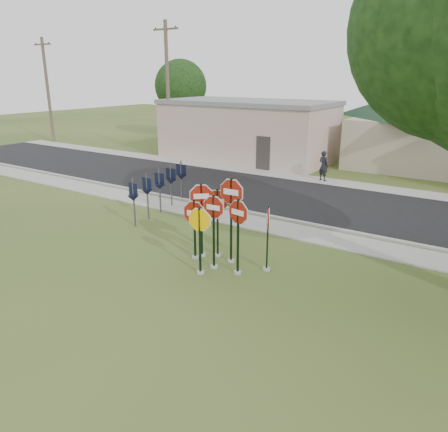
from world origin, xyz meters
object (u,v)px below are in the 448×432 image
Objects in this scene: utility_pole_near at (168,89)px; pedestrian at (323,166)px; stop_sign_left at (195,222)px; stop_sign_yellow at (200,233)px; stop_sign_center at (214,222)px.

utility_pole_near is 5.52× the size of pedestrian.
pedestrian is at bearing 92.89° from stop_sign_left.
stop_sign_left is 0.23× the size of utility_pole_near.
stop_sign_yellow is 13.97m from pedestrian.
stop_sign_center is 0.63m from stop_sign_yellow.
stop_sign_center is 13.40m from pedestrian.
stop_sign_yellow is (-0.10, -0.59, -0.19)m from stop_sign_center.
stop_sign_left is 1.26× the size of pedestrian.
stop_sign_left is 19.41m from utility_pole_near.
utility_pole_near is at bearing 134.59° from stop_sign_center.
utility_pole_near reaches higher than stop_sign_left.
utility_pole_near is (-13.03, 13.92, 3.66)m from stop_sign_left.
pedestrian is at bearing 96.97° from stop_sign_center.
stop_sign_center is at bearing 116.34° from pedestrian.
pedestrian is (-0.66, 13.01, -0.38)m from stop_sign_left.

